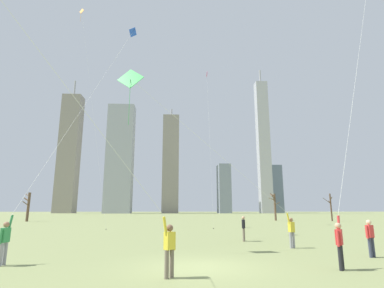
# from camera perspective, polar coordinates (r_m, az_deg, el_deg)

# --- Properties ---
(ground_plane) EXTENTS (400.00, 400.00, 0.00)m
(ground_plane) POSITION_cam_1_polar(r_m,az_deg,el_deg) (12.07, 1.49, -22.13)
(ground_plane) COLOR #848E56
(kite_flyer_midfield_right_blue) EXTENTS (2.88, 13.14, 18.22)m
(kite_flyer_midfield_right_blue) POSITION_cam_1_polar(r_m,az_deg,el_deg) (15.65, -26.51, -6.29)
(kite_flyer_midfield_right_blue) COLOR gray
(kite_flyer_midfield_right_blue) RESTS_ON ground
(kite_flyer_far_back_teal) EXTENTS (5.94, 4.52, 9.04)m
(kite_flyer_far_back_teal) POSITION_cam_1_polar(r_m,az_deg,el_deg) (9.32, -11.16, -9.14)
(kite_flyer_far_back_teal) COLOR #726656
(kite_flyer_far_back_teal) RESTS_ON ground
(kite_flyer_midfield_center_white) EXTENTS (9.02, 7.93, 20.50)m
(kite_flyer_midfield_center_white) POSITION_cam_1_polar(r_m,az_deg,el_deg) (13.76, 26.94, -6.47)
(kite_flyer_midfield_center_white) COLOR black
(kite_flyer_midfield_center_white) RESTS_ON ground
(kite_flyer_foreground_right_green) EXTENTS (9.92, 2.16, 9.73)m
(kite_flyer_foreground_right_green) POSITION_cam_1_polar(r_m,az_deg,el_deg) (17.18, 10.84, -8.74)
(kite_flyer_foreground_right_green) COLOR gray
(kite_flyer_foreground_right_green) RESTS_ON ground
(bystander_strolling_midfield) EXTENTS (0.29, 0.49, 1.62)m
(bystander_strolling_midfield) POSITION_cam_1_polar(r_m,az_deg,el_deg) (21.23, 9.65, -15.13)
(bystander_strolling_midfield) COLOR #726656
(bystander_strolling_midfield) RESTS_ON ground
(bystander_far_off_by_trees) EXTENTS (0.46, 0.34, 1.62)m
(bystander_far_off_by_trees) POSITION_cam_1_polar(r_m,az_deg,el_deg) (16.32, 30.45, -14.69)
(bystander_far_off_by_trees) COLOR #33384C
(bystander_far_off_by_trees) RESTS_ON ground
(distant_kite_low_near_trees_orange) EXTENTS (5.49, 2.44, 27.00)m
(distant_kite_low_near_trees_orange) POSITION_cam_1_polar(r_m,az_deg,el_deg) (41.97, -19.57, 18.85)
(distant_kite_low_near_trees_orange) COLOR orange
(distant_kite_low_near_trees_orange) RESTS_ON ground
(distant_kite_high_overhead_pink) EXTENTS (0.32, 7.33, 21.42)m
(distant_kite_high_overhead_pink) POSITION_cam_1_polar(r_m,az_deg,el_deg) (43.08, 2.90, 10.86)
(distant_kite_high_overhead_pink) COLOR pink
(distant_kite_high_overhead_pink) RESTS_ON ground
(bare_tree_far_right_edge) EXTENTS (1.60, 2.67, 4.69)m
(bare_tree_far_right_edge) POSITION_cam_1_polar(r_m,az_deg,el_deg) (59.12, 24.60, -10.57)
(bare_tree_far_right_edge) COLOR #4C3828
(bare_tree_far_right_edge) RESTS_ON ground
(bare_tree_rightmost) EXTENTS (1.37, 2.93, 4.78)m
(bare_tree_rightmost) POSITION_cam_1_polar(r_m,az_deg,el_deg) (59.05, -28.40, -10.20)
(bare_tree_rightmost) COLOR brown
(bare_tree_rightmost) RESTS_ON ground
(bare_tree_right_of_center) EXTENTS (2.01, 3.18, 4.86)m
(bare_tree_right_of_center) POSITION_cam_1_polar(r_m,az_deg,el_deg) (58.06, 15.24, -10.98)
(bare_tree_right_of_center) COLOR brown
(bare_tree_right_of_center) RESTS_ON ground
(skyline_squat_block) EXTENTS (5.52, 5.01, 69.76)m
(skyline_squat_block) POSITION_cam_1_polar(r_m,az_deg,el_deg) (147.60, 13.25, -0.19)
(skyline_squat_block) COLOR #B2B2B7
(skyline_squat_block) RESTS_ON ground
(skyline_wide_slab) EXTENTS (5.51, 9.75, 22.35)m
(skyline_wide_slab) POSITION_cam_1_polar(r_m,az_deg,el_deg) (143.99, 6.01, -8.34)
(skyline_wide_slab) COLOR gray
(skyline_wide_slab) RESTS_ON ground
(skyline_tall_tower) EXTENTS (7.68, 11.61, 51.05)m
(skyline_tall_tower) POSITION_cam_1_polar(r_m,az_deg,el_deg) (147.77, -4.00, -3.75)
(skyline_tall_tower) COLOR gray
(skyline_tall_tower) RESTS_ON ground
(skyline_short_annex) EXTENTS (11.92, 7.38, 49.64)m
(skyline_short_annex) POSITION_cam_1_polar(r_m,az_deg,el_deg) (143.12, -13.38, -2.55)
(skyline_short_annex) COLOR #9EA3AD
(skyline_short_annex) RESTS_ON ground
(skyline_mid_tower_left) EXTENTS (8.69, 7.55, 32.96)m
(skyline_mid_tower_left) POSITION_cam_1_polar(r_m,az_deg,el_deg) (158.93, 14.83, -8.13)
(skyline_mid_tower_left) COLOR slate
(skyline_mid_tower_left) RESTS_ON ground
(skyline_slender_spire) EXTENTS (8.98, 7.40, 65.37)m
(skyline_slender_spire) POSITION_cam_1_polar(r_m,az_deg,el_deg) (157.76, -22.05, -1.46)
(skyline_slender_spire) COLOR gray
(skyline_slender_spire) RESTS_ON ground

